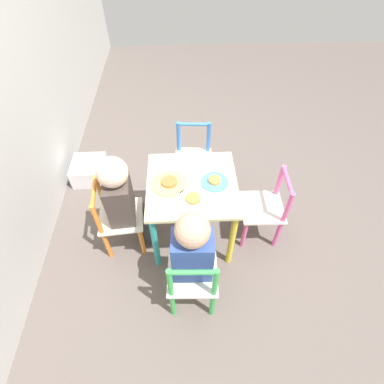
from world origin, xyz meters
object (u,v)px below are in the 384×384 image
(kids_table, at_px, (192,194))
(plate_left, at_px, (193,200))
(child_back, at_px, (122,197))
(chair_green, at_px, (192,279))
(chair_orange, at_px, (118,218))
(chair_pink, at_px, (265,209))
(storage_bin, at_px, (90,170))
(plate_front, at_px, (215,181))
(plate_back, at_px, (169,183))
(child_left, at_px, (192,251))
(chair_blue, at_px, (193,160))

(kids_table, bearing_deg, plate_left, 180.00)
(child_back, bearing_deg, chair_green, -143.30)
(chair_orange, height_order, chair_pink, same)
(child_back, distance_m, storage_bin, 0.80)
(plate_front, relative_size, storage_bin, 0.61)
(kids_table, xyz_separation_m, plate_back, (0.00, 0.13, 0.10))
(child_left, distance_m, plate_left, 0.28)
(kids_table, distance_m, chair_orange, 0.48)
(chair_green, relative_size, plate_back, 2.59)
(child_left, distance_m, child_back, 0.52)
(child_back, height_order, storage_bin, child_back)
(chair_orange, height_order, plate_back, plate_back)
(chair_pink, distance_m, child_left, 0.64)
(kids_table, distance_m, plate_front, 0.16)
(chair_green, xyz_separation_m, child_left, (0.06, -0.00, 0.18))
(child_left, distance_m, plate_front, 0.43)
(chair_green, xyz_separation_m, child_back, (0.42, 0.38, 0.19))
(kids_table, xyz_separation_m, storage_bin, (0.56, 0.78, -0.33))
(storage_bin, bearing_deg, chair_pink, -114.85)
(chair_blue, height_order, storage_bin, chair_blue)
(chair_orange, distance_m, plate_front, 0.64)
(chair_blue, relative_size, plate_back, 2.59)
(kids_table, bearing_deg, chair_pink, -91.28)
(kids_table, xyz_separation_m, chair_pink, (-0.01, -0.46, -0.15))
(kids_table, height_order, child_left, child_left)
(plate_front, distance_m, storage_bin, 1.15)
(child_back, xyz_separation_m, storage_bin, (0.60, 0.38, -0.36))
(kids_table, xyz_separation_m, chair_green, (-0.46, 0.02, -0.15))
(plate_left, bearing_deg, plate_back, 45.00)
(child_back, bearing_deg, plate_left, -108.11)
(child_left, distance_m, storage_bin, 1.28)
(chair_orange, bearing_deg, chair_blue, -49.45)
(chair_pink, relative_size, plate_front, 3.35)
(chair_orange, xyz_separation_m, child_left, (-0.36, -0.44, 0.18))
(plate_left, xyz_separation_m, plate_front, (0.13, -0.13, 0.00))
(kids_table, xyz_separation_m, child_left, (-0.40, 0.02, 0.03))
(chair_green, distance_m, child_back, 0.60)
(chair_green, bearing_deg, child_back, -45.93)
(plate_left, bearing_deg, child_left, 176.70)
(chair_blue, xyz_separation_m, child_back, (-0.49, 0.43, 0.19))
(chair_orange, bearing_deg, plate_front, -91.11)
(chair_blue, xyz_separation_m, child_left, (-0.85, 0.05, 0.18))
(chair_green, height_order, storage_bin, chair_green)
(plate_back, bearing_deg, child_back, 97.51)
(chair_blue, bearing_deg, plate_left, -89.18)
(child_left, bearing_deg, child_back, -41.29)
(child_left, height_order, plate_front, child_left)
(chair_blue, bearing_deg, child_back, -127.07)
(chair_orange, relative_size, child_back, 0.71)
(chair_green, height_order, plate_back, plate_back)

